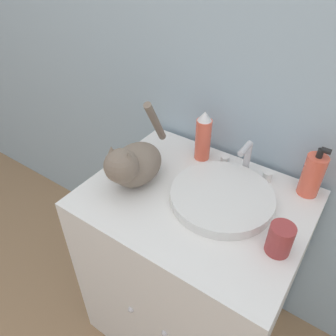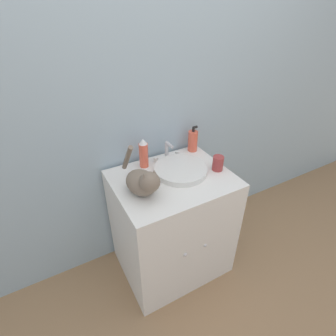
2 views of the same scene
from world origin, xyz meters
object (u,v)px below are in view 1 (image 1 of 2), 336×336
Objects in this scene: cat at (134,163)px; spray_bottle at (203,136)px; cup at (280,239)px; soap_bottle at (313,175)px.

cat reaches higher than spray_bottle.
soap_bottle is at bearing 90.24° from cup.
soap_bottle is 0.30m from cup.
spray_bottle is (0.12, 0.26, 0.01)m from cat.
cup is (0.52, -0.01, -0.03)m from cat.
spray_bottle is at bearing -176.09° from soap_bottle.
cat is 0.52m from cup.
soap_bottle is 0.94× the size of spray_bottle.
cat is 0.29m from spray_bottle.
spray_bottle is 0.48m from cup.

